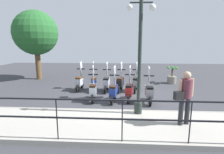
% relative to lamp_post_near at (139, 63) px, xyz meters
% --- Properties ---
extents(ground_plane, '(28.00, 28.00, 0.00)m').
position_rel_lamp_post_near_xyz_m(ground_plane, '(2.40, 0.55, -1.89)').
color(ground_plane, '#38383D').
extents(promenade_walkway, '(2.20, 20.00, 0.15)m').
position_rel_lamp_post_near_xyz_m(promenade_walkway, '(-0.75, 0.55, -1.82)').
color(promenade_walkway, '#A39E93').
rests_on(promenade_walkway, ground_plane).
extents(fence_railing, '(0.04, 16.03, 1.07)m').
position_rel_lamp_post_near_xyz_m(fence_railing, '(-1.80, 0.55, -0.99)').
color(fence_railing, black).
rests_on(fence_railing, promenade_walkway).
extents(lamp_post_near, '(0.26, 0.90, 3.96)m').
position_rel_lamp_post_near_xyz_m(lamp_post_near, '(0.00, 0.00, 0.00)').
color(lamp_post_near, '#232D28').
rests_on(lamp_post_near, promenade_walkway).
extents(pedestrian_with_bag, '(0.45, 0.62, 1.59)m').
position_rel_lamp_post_near_xyz_m(pedestrian_with_bag, '(-0.78, -1.25, -0.81)').
color(pedestrian_with_bag, '#28282D').
rests_on(pedestrian_with_bag, promenade_walkway).
extents(tree_large, '(2.99, 2.99, 4.71)m').
position_rel_lamp_post_near_xyz_m(tree_large, '(6.20, 6.47, 1.29)').
color(tree_large, brown).
rests_on(tree_large, ground_plane).
extents(potted_palm, '(1.06, 0.66, 1.05)m').
position_rel_lamp_post_near_xyz_m(potted_palm, '(5.34, -2.60, -1.45)').
color(potted_palm, slate).
rests_on(potted_palm, ground_plane).
extents(scooter_near_0, '(1.23, 0.44, 1.54)m').
position_rel_lamp_post_near_xyz_m(scooter_near_0, '(1.51, -0.59, -1.41)').
color(scooter_near_0, black).
rests_on(scooter_near_0, ground_plane).
extents(scooter_near_1, '(1.23, 0.44, 1.54)m').
position_rel_lamp_post_near_xyz_m(scooter_near_1, '(1.75, 0.24, -1.41)').
color(scooter_near_1, black).
rests_on(scooter_near_1, ground_plane).
extents(scooter_near_2, '(1.23, 0.44, 1.54)m').
position_rel_lamp_post_near_xyz_m(scooter_near_2, '(1.57, 0.93, -1.41)').
color(scooter_near_2, black).
rests_on(scooter_near_2, ground_plane).
extents(scooter_near_3, '(1.23, 0.44, 1.54)m').
position_rel_lamp_post_near_xyz_m(scooter_near_3, '(1.67, 1.84, -1.41)').
color(scooter_near_3, black).
rests_on(scooter_near_3, ground_plane).
extents(scooter_far_0, '(1.22, 0.48, 1.54)m').
position_rel_lamp_post_near_xyz_m(scooter_far_0, '(3.27, -0.17, -1.41)').
color(scooter_far_0, black).
rests_on(scooter_far_0, ground_plane).
extents(scooter_far_1, '(1.23, 0.47, 1.54)m').
position_rel_lamp_post_near_xyz_m(scooter_far_1, '(3.24, 0.65, -1.41)').
color(scooter_far_1, black).
rests_on(scooter_far_1, ground_plane).
extents(scooter_far_2, '(1.23, 0.44, 1.54)m').
position_rel_lamp_post_near_xyz_m(scooter_far_2, '(3.18, 1.38, -1.41)').
color(scooter_far_2, black).
rests_on(scooter_far_2, ground_plane).
extents(scooter_far_3, '(1.23, 0.47, 1.54)m').
position_rel_lamp_post_near_xyz_m(scooter_far_3, '(3.25, 2.06, -1.41)').
color(scooter_far_3, black).
rests_on(scooter_far_3, ground_plane).
extents(scooter_far_4, '(1.23, 0.44, 1.54)m').
position_rel_lamp_post_near_xyz_m(scooter_far_4, '(3.37, 2.84, -1.41)').
color(scooter_far_4, black).
rests_on(scooter_far_4, ground_plane).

